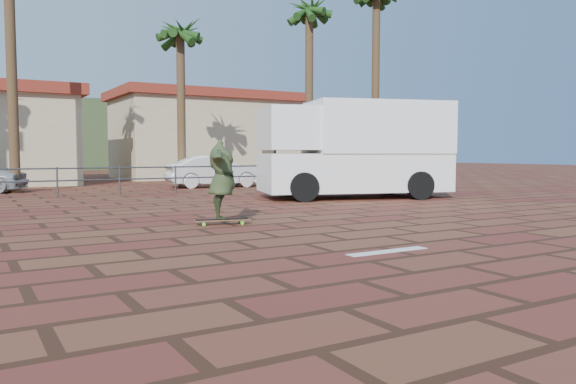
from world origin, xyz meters
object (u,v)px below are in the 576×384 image
Objects in this scene: campervan at (355,148)px; skateboarder at (222,180)px; longboard at (222,220)px; car_white at (216,171)px.

skateboarder is at bearing -130.58° from campervan.
skateboarder is 0.31× the size of campervan.
longboard is 0.58× the size of skateboarder.
campervan is 7.73m from car_white.
skateboarder is 7.79m from campervan.
longboard is at bearing -130.58° from campervan.
skateboarder is at bearing 163.14° from car_white.
skateboarder is at bearing 0.00° from longboard.
campervan reaches higher than car_white.
skateboarder reaches higher than longboard.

